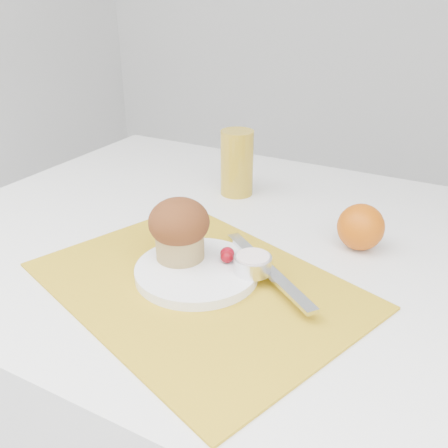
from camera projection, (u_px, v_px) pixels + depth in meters
The scene contains 11 objects.
table at pixel (273, 419), 0.95m from camera, with size 1.20×0.80×0.75m, color white.
placemat at pixel (197, 285), 0.69m from camera, with size 0.43×0.32×0.00m, color gold.
plate at pixel (197, 271), 0.70m from camera, with size 0.17×0.17×0.01m, color white.
ramekin at pixel (253, 264), 0.68m from camera, with size 0.05×0.05×0.02m, color silver.
cream at pixel (253, 257), 0.68m from camera, with size 0.05×0.05×0.01m, color white.
raspberry_near at pixel (227, 253), 0.71m from camera, with size 0.02×0.02×0.02m, color #62020D.
raspberry_far at pixel (227, 257), 0.71m from camera, with size 0.02×0.02×0.02m, color #5A0209.
butter_knife at pixel (268, 269), 0.69m from camera, with size 0.22×0.02×0.01m, color silver.
orange at pixel (361, 227), 0.77m from camera, with size 0.07×0.07×0.07m, color #C05306.
juice_glass at pixel (237, 163), 0.96m from camera, with size 0.06×0.06×0.13m, color gold.
muffin at pixel (179, 228), 0.70m from camera, with size 0.09×0.09×0.09m.
Camera 1 is at (0.25, -0.60, 1.13)m, focal length 40.00 mm.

